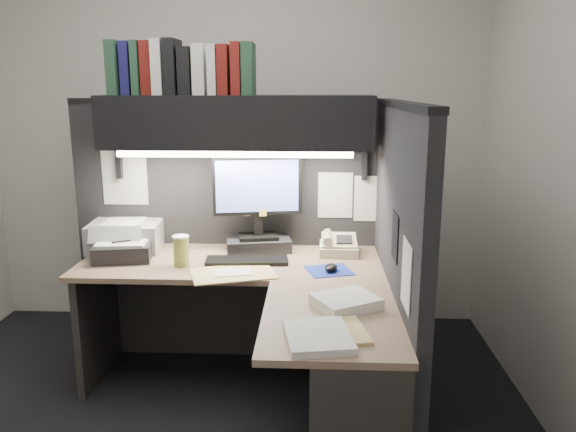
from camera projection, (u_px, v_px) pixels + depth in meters
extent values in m
plane|color=black|center=(198.00, 432.00, 2.82)|extent=(3.50, 3.50, 0.00)
cube|color=beige|center=(234.00, 137.00, 3.98)|extent=(3.50, 0.04, 2.70)
cube|color=beige|center=(12.00, 273.00, 1.06)|extent=(3.50, 0.04, 2.70)
cube|color=black|center=(228.00, 232.00, 3.54)|extent=(1.90, 0.06, 1.60)
cube|color=black|center=(396.00, 272.00, 2.77)|extent=(0.06, 1.50, 1.60)
cube|color=#886A56|center=(231.00, 263.00, 3.20)|extent=(1.70, 0.68, 0.03)
cube|color=#886A56|center=(331.00, 318.00, 2.43)|extent=(0.60, 0.85, 0.03)
cube|color=#292725|center=(239.00, 303.00, 3.57)|extent=(1.61, 0.02, 0.70)
cube|color=#292725|center=(98.00, 320.00, 3.32)|extent=(0.04, 0.61, 0.70)
cube|color=#292725|center=(356.00, 424.00, 2.29)|extent=(0.38, 0.40, 0.70)
cube|color=black|center=(237.00, 122.00, 3.21)|extent=(1.55, 0.34, 0.30)
cylinder|color=white|center=(234.00, 154.00, 3.11)|extent=(1.32, 0.04, 0.04)
cube|color=black|center=(258.00, 244.00, 3.39)|extent=(0.42, 0.30, 0.07)
cube|color=black|center=(258.00, 225.00, 3.37)|extent=(0.06, 0.05, 0.13)
cube|color=black|center=(258.00, 186.00, 3.31)|extent=(0.53, 0.13, 0.35)
cube|color=#6781E2|center=(257.00, 186.00, 3.29)|extent=(0.48, 0.09, 0.31)
cube|color=black|center=(247.00, 261.00, 3.15)|extent=(0.47, 0.19, 0.02)
cube|color=navy|center=(329.00, 271.00, 3.01)|extent=(0.28, 0.27, 0.00)
ellipsoid|color=black|center=(331.00, 267.00, 3.00)|extent=(0.09, 0.12, 0.04)
cube|color=#C2B895|center=(339.00, 246.00, 3.32)|extent=(0.23, 0.24, 0.09)
cylinder|color=#CEBC52|center=(181.00, 252.00, 3.09)|extent=(0.10, 0.10, 0.16)
cube|color=#9C9FA2|center=(126.00, 235.00, 3.42)|extent=(0.44, 0.39, 0.17)
cube|color=black|center=(123.00, 251.00, 3.21)|extent=(0.36, 0.32, 0.09)
cube|color=#D4BC77|center=(233.00, 273.00, 2.96)|extent=(0.49, 0.40, 0.01)
cube|color=white|center=(346.00, 302.00, 2.51)|extent=(0.34, 0.32, 0.05)
cube|color=white|center=(318.00, 336.00, 2.18)|extent=(0.29, 0.34, 0.03)
cube|color=#D4BC77|center=(339.00, 331.00, 2.25)|extent=(0.26, 0.30, 0.01)
cube|color=#234732|center=(116.00, 68.00, 3.16)|extent=(0.06, 0.22, 0.30)
cube|color=navy|center=(130.00, 69.00, 3.19)|extent=(0.06, 0.22, 0.29)
cube|color=#234732|center=(140.00, 68.00, 3.16)|extent=(0.04, 0.22, 0.29)
cube|color=maroon|center=(150.00, 69.00, 3.17)|extent=(0.06, 0.22, 0.29)
cube|color=white|center=(161.00, 68.00, 3.14)|extent=(0.06, 0.22, 0.30)
cube|color=black|center=(173.00, 67.00, 3.15)|extent=(0.06, 0.22, 0.30)
cube|color=black|center=(187.00, 72.00, 3.16)|extent=(0.07, 0.22, 0.26)
cube|color=white|center=(201.00, 70.00, 3.16)|extent=(0.07, 0.22, 0.28)
cube|color=white|center=(214.00, 70.00, 3.13)|extent=(0.05, 0.22, 0.27)
cube|color=maroon|center=(225.00, 70.00, 3.14)|extent=(0.06, 0.22, 0.27)
cube|color=maroon|center=(237.00, 69.00, 3.13)|extent=(0.06, 0.22, 0.28)
cube|color=#234732|center=(249.00, 69.00, 3.13)|extent=(0.06, 0.22, 0.28)
cube|color=white|center=(335.00, 195.00, 3.43)|extent=(0.21, 0.00, 0.28)
cube|color=white|center=(371.00, 199.00, 3.42)|extent=(0.21, 0.00, 0.28)
cube|color=white|center=(125.00, 177.00, 3.46)|extent=(0.28, 0.00, 0.34)
cube|color=black|center=(395.00, 236.00, 2.59)|extent=(0.00, 0.18, 0.22)
cube|color=white|center=(406.00, 275.00, 2.27)|extent=(0.00, 0.21, 0.28)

